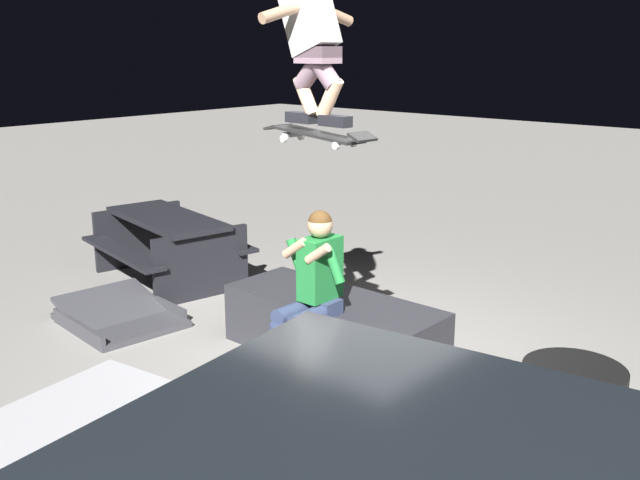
{
  "coord_description": "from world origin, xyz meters",
  "views": [
    {
      "loc": [
        -3.43,
        4.33,
        2.58
      ],
      "look_at": [
        0.16,
        0.19,
        1.12
      ],
      "focal_mm": 40.92,
      "sensor_mm": 36.0,
      "label": 1
    }
  ],
  "objects_px": {
    "picnic_table_back": "(167,237)",
    "trash_bin": "(568,444)",
    "ledge_box_main": "(333,327)",
    "kicker_ramp": "(120,318)",
    "person_sitting_on_ledge": "(311,287)",
    "skater_airborne": "(312,38)",
    "skateboard": "(318,135)"
  },
  "relations": [
    {
      "from": "person_sitting_on_ledge",
      "to": "skater_airborne",
      "type": "height_order",
      "value": "skater_airborne"
    },
    {
      "from": "ledge_box_main",
      "to": "skateboard",
      "type": "bearing_deg",
      "value": 113.04
    },
    {
      "from": "ledge_box_main",
      "to": "kicker_ramp",
      "type": "relative_size",
      "value": 1.59
    },
    {
      "from": "kicker_ramp",
      "to": "picnic_table_back",
      "type": "height_order",
      "value": "picnic_table_back"
    },
    {
      "from": "person_sitting_on_ledge",
      "to": "skateboard",
      "type": "bearing_deg",
      "value": -128.42
    },
    {
      "from": "ledge_box_main",
      "to": "skateboard",
      "type": "relative_size",
      "value": 1.87
    },
    {
      "from": "picnic_table_back",
      "to": "kicker_ramp",
      "type": "bearing_deg",
      "value": 122.04
    },
    {
      "from": "skater_airborne",
      "to": "picnic_table_back",
      "type": "xyz_separation_m",
      "value": [
        2.85,
        -0.77,
        -2.13
      ]
    },
    {
      "from": "ledge_box_main",
      "to": "skater_airborne",
      "type": "xyz_separation_m",
      "value": [
        -0.11,
        0.38,
        2.37
      ]
    },
    {
      "from": "skateboard",
      "to": "skater_airborne",
      "type": "distance_m",
      "value": 0.69
    },
    {
      "from": "person_sitting_on_ledge",
      "to": "kicker_ramp",
      "type": "relative_size",
      "value": 1.11
    },
    {
      "from": "ledge_box_main",
      "to": "person_sitting_on_ledge",
      "type": "xyz_separation_m",
      "value": [
        -0.13,
        0.43,
        0.5
      ]
    },
    {
      "from": "picnic_table_back",
      "to": "trash_bin",
      "type": "xyz_separation_m",
      "value": [
        -5.15,
        1.26,
        -0.04
      ]
    },
    {
      "from": "ledge_box_main",
      "to": "kicker_ramp",
      "type": "xyz_separation_m",
      "value": [
        2.03,
        0.76,
        -0.21
      ]
    },
    {
      "from": "skater_airborne",
      "to": "trash_bin",
      "type": "distance_m",
      "value": 3.2
    },
    {
      "from": "skater_airborne",
      "to": "kicker_ramp",
      "type": "distance_m",
      "value": 3.37
    },
    {
      "from": "skateboard",
      "to": "trash_bin",
      "type": "height_order",
      "value": "skateboard"
    },
    {
      "from": "ledge_box_main",
      "to": "picnic_table_back",
      "type": "bearing_deg",
      "value": -7.98
    },
    {
      "from": "ledge_box_main",
      "to": "kicker_ramp",
      "type": "height_order",
      "value": "ledge_box_main"
    },
    {
      "from": "ledge_box_main",
      "to": "picnic_table_back",
      "type": "relative_size",
      "value": 1.0
    },
    {
      "from": "ledge_box_main",
      "to": "kicker_ramp",
      "type": "distance_m",
      "value": 2.18
    },
    {
      "from": "skater_airborne",
      "to": "picnic_table_back",
      "type": "bearing_deg",
      "value": -15.08
    },
    {
      "from": "skateboard",
      "to": "skater_airborne",
      "type": "relative_size",
      "value": 0.92
    },
    {
      "from": "trash_bin",
      "to": "kicker_ramp",
      "type": "bearing_deg",
      "value": -1.48
    },
    {
      "from": "person_sitting_on_ledge",
      "to": "trash_bin",
      "type": "distance_m",
      "value": 2.34
    },
    {
      "from": "skater_airborne",
      "to": "kicker_ramp",
      "type": "xyz_separation_m",
      "value": [
        2.14,
        0.38,
        -2.58
      ]
    },
    {
      "from": "ledge_box_main",
      "to": "person_sitting_on_ledge",
      "type": "height_order",
      "value": "person_sitting_on_ledge"
    },
    {
      "from": "picnic_table_back",
      "to": "person_sitting_on_ledge",
      "type": "bearing_deg",
      "value": 164.12
    },
    {
      "from": "skater_airborne",
      "to": "kicker_ramp",
      "type": "height_order",
      "value": "skater_airborne"
    },
    {
      "from": "picnic_table_back",
      "to": "trash_bin",
      "type": "height_order",
      "value": "trash_bin"
    },
    {
      "from": "kicker_ramp",
      "to": "picnic_table_back",
      "type": "relative_size",
      "value": 0.63
    },
    {
      "from": "skater_airborne",
      "to": "kicker_ramp",
      "type": "bearing_deg",
      "value": 10.0
    }
  ]
}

